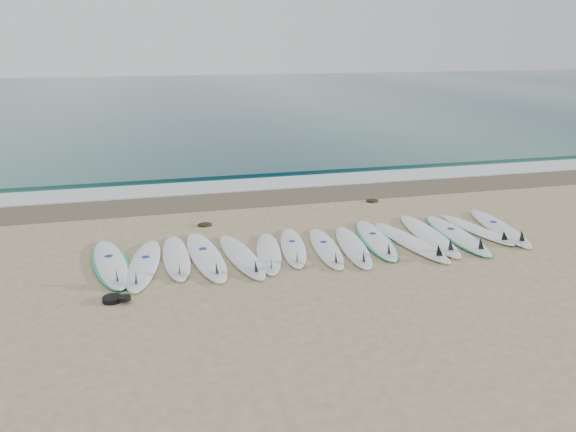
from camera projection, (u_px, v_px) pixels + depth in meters
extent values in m
plane|color=tan|center=(324.00, 248.00, 11.53)|extent=(120.00, 120.00, 0.00)
cube|color=#1D4F4D|center=(189.00, 98.00, 41.55)|extent=(120.00, 55.00, 0.03)
cube|color=brown|center=(278.00, 196.00, 15.32)|extent=(120.00, 1.80, 0.01)
cube|color=silver|center=(267.00, 184.00, 16.60)|extent=(120.00, 1.40, 0.04)
cube|color=#1D4F4D|center=(257.00, 172.00, 17.98)|extent=(120.00, 1.00, 0.10)
ellipsoid|color=white|center=(111.00, 263.00, 10.64)|extent=(0.98, 2.74, 0.09)
ellipsoid|color=#14B77C|center=(111.00, 263.00, 10.64)|extent=(1.08, 2.78, 0.06)
cone|color=black|center=(117.00, 274.00, 9.73)|extent=(0.27, 0.32, 0.29)
cylinder|color=navy|center=(109.00, 256.00, 10.85)|extent=(0.18, 0.18, 0.01)
ellipsoid|color=white|center=(144.00, 264.00, 10.59)|extent=(0.91, 2.68, 0.08)
cone|color=black|center=(136.00, 277.00, 9.63)|extent=(0.26, 0.31, 0.28)
cylinder|color=navy|center=(146.00, 257.00, 10.82)|extent=(0.17, 0.17, 0.01)
ellipsoid|color=white|center=(176.00, 257.00, 10.95)|extent=(0.52, 2.48, 0.08)
cone|color=black|center=(179.00, 267.00, 10.07)|extent=(0.21, 0.27, 0.26)
ellipsoid|color=white|center=(206.00, 256.00, 11.00)|extent=(0.81, 2.86, 0.09)
cone|color=black|center=(216.00, 267.00, 10.02)|extent=(0.26, 0.32, 0.30)
cylinder|color=navy|center=(203.00, 249.00, 11.23)|extent=(0.18, 0.18, 0.01)
ellipsoid|color=silver|center=(241.00, 256.00, 11.00)|extent=(0.84, 2.62, 0.08)
cone|color=black|center=(256.00, 266.00, 10.12)|extent=(0.25, 0.30, 0.27)
ellipsoid|color=white|center=(269.00, 253.00, 11.17)|extent=(0.87, 2.39, 0.08)
cone|color=black|center=(271.00, 262.00, 10.32)|extent=(0.24, 0.28, 0.25)
ellipsoid|color=white|center=(293.00, 247.00, 11.49)|extent=(0.88, 2.40, 0.08)
cone|color=black|center=(297.00, 256.00, 10.63)|extent=(0.24, 0.28, 0.25)
cylinder|color=navy|center=(292.00, 241.00, 11.69)|extent=(0.16, 0.16, 0.01)
ellipsoid|color=white|center=(326.00, 248.00, 11.44)|extent=(0.75, 2.46, 0.08)
cone|color=black|center=(336.00, 257.00, 10.56)|extent=(0.23, 0.28, 0.26)
cylinder|color=navy|center=(324.00, 242.00, 11.64)|extent=(0.15, 0.15, 0.01)
ellipsoid|color=white|center=(353.00, 246.00, 11.50)|extent=(0.88, 2.56, 0.08)
cone|color=black|center=(364.00, 256.00, 10.59)|extent=(0.25, 0.30, 0.27)
ellipsoid|color=white|center=(376.00, 239.00, 11.91)|extent=(0.88, 2.63, 0.08)
ellipsoid|color=#14B77C|center=(376.00, 239.00, 11.91)|extent=(0.97, 2.66, 0.06)
cone|color=black|center=(389.00, 248.00, 10.97)|extent=(0.25, 0.30, 0.28)
cylinder|color=navy|center=(373.00, 233.00, 12.13)|extent=(0.17, 0.17, 0.01)
ellipsoid|color=white|center=(410.00, 242.00, 11.77)|extent=(0.90, 2.73, 0.09)
cone|color=black|center=(439.00, 250.00, 10.85)|extent=(0.26, 0.31, 0.29)
ellipsoid|color=white|center=(428.00, 235.00, 12.16)|extent=(0.80, 2.89, 0.09)
cone|color=black|center=(450.00, 244.00, 11.13)|extent=(0.26, 0.32, 0.30)
ellipsoid|color=white|center=(456.00, 234.00, 12.19)|extent=(0.73, 2.77, 0.09)
ellipsoid|color=#14B77C|center=(456.00, 235.00, 12.19)|extent=(0.83, 2.80, 0.06)
cone|color=black|center=(481.00, 243.00, 11.20)|extent=(0.25, 0.31, 0.29)
cylinder|color=navy|center=(451.00, 229.00, 12.42)|extent=(0.17, 0.17, 0.01)
ellipsoid|color=white|center=(476.00, 229.00, 12.54)|extent=(0.82, 2.36, 0.07)
cone|color=black|center=(504.00, 235.00, 11.75)|extent=(0.23, 0.27, 0.25)
ellipsoid|color=white|center=(499.00, 227.00, 12.65)|extent=(0.97, 2.81, 0.09)
cone|color=black|center=(522.00, 235.00, 11.65)|extent=(0.27, 0.33, 0.29)
cylinder|color=navy|center=(494.00, 222.00, 12.89)|extent=(0.18, 0.18, 0.01)
ellipsoid|color=black|center=(205.00, 224.00, 12.91)|extent=(0.34, 0.27, 0.07)
ellipsoid|color=black|center=(372.00, 200.00, 14.82)|extent=(0.35, 0.27, 0.07)
cylinder|color=black|center=(112.00, 299.00, 9.17)|extent=(0.32, 0.32, 0.08)
cylinder|color=black|center=(125.00, 298.00, 9.11)|extent=(0.20, 0.20, 0.06)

